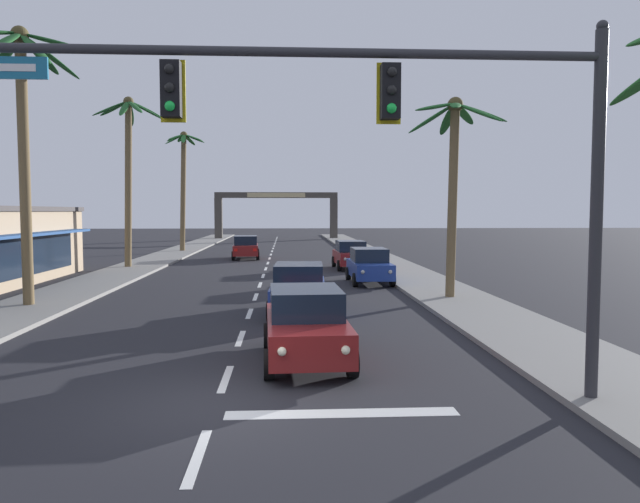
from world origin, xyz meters
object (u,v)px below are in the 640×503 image
at_px(traffic_signal_mast, 394,127).
at_px(palm_right_second, 454,156).
at_px(sedan_parked_mid_kerb, 351,255).
at_px(sedan_third_in_queue, 299,288).
at_px(palm_left_farthest, 184,172).
at_px(palm_left_second, 22,109).
at_px(palm_left_third, 129,154).
at_px(sedan_parked_nearest_kerb, 369,265).
at_px(sedan_lead_at_stop_bar, 306,324).
at_px(sedan_oncoming_far, 246,247).
at_px(town_gateway_arch, 276,208).

distance_m(traffic_signal_mast, palm_right_second, 13.36).
bearing_deg(sedan_parked_mid_kerb, palm_right_second, -78.60).
relative_size(sedan_third_in_queue, palm_left_farthest, 0.45).
bearing_deg(sedan_parked_mid_kerb, palm_left_farthest, 129.17).
bearing_deg(palm_right_second, palm_left_second, -176.04).
bearing_deg(traffic_signal_mast, palm_left_third, 113.25).
bearing_deg(sedan_third_in_queue, sedan_parked_mid_kerb, 77.53).
height_order(traffic_signal_mast, sedan_parked_nearest_kerb, traffic_signal_mast).
distance_m(sedan_lead_at_stop_bar, palm_left_third, 25.42).
xyz_separation_m(sedan_oncoming_far, palm_left_second, (-6.25, -21.84, 6.18)).
xyz_separation_m(palm_left_second, palm_right_second, (15.66, 1.08, -1.45)).
bearing_deg(sedan_third_in_queue, sedan_parked_nearest_kerb, 66.91).
bearing_deg(traffic_signal_mast, palm_right_second, 69.85).
height_order(palm_left_second, palm_left_farthest, palm_left_farthest).
xyz_separation_m(sedan_oncoming_far, palm_left_third, (-6.38, -7.21, 5.98)).
distance_m(sedan_lead_at_stop_bar, town_gateway_arch, 60.56).
bearing_deg(palm_left_third, traffic_signal_mast, -66.75).
relative_size(sedan_third_in_queue, palm_left_third, 0.44).
relative_size(sedan_lead_at_stop_bar, palm_left_second, 0.46).
relative_size(palm_left_second, town_gateway_arch, 0.65).
bearing_deg(palm_left_second, palm_left_third, 90.53).
xyz_separation_m(traffic_signal_mast, palm_right_second, (4.59, 12.52, 0.68)).
bearing_deg(town_gateway_arch, sedan_parked_nearest_kerb, -83.45).
relative_size(sedan_oncoming_far, palm_left_third, 0.44).
bearing_deg(sedan_oncoming_far, palm_left_second, -105.96).
height_order(traffic_signal_mast, palm_left_farthest, palm_left_farthest).
xyz_separation_m(sedan_lead_at_stop_bar, town_gateway_arch, (-1.70, 60.46, 2.99)).
bearing_deg(palm_left_third, sedan_third_in_queue, -58.99).
relative_size(sedan_parked_nearest_kerb, palm_left_second, 0.45).
xyz_separation_m(sedan_lead_at_stop_bar, palm_left_second, (-9.66, 8.05, 6.18)).
bearing_deg(palm_left_farthest, palm_right_second, -61.87).
distance_m(sedan_parked_nearest_kerb, town_gateway_arch, 46.03).
relative_size(sedan_lead_at_stop_bar, sedan_oncoming_far, 1.00).
xyz_separation_m(sedan_oncoming_far, sedan_parked_mid_kerb, (6.82, -7.88, 0.00)).
distance_m(sedan_parked_nearest_kerb, palm_left_second, 16.06).
height_order(traffic_signal_mast, sedan_parked_mid_kerb, traffic_signal_mast).
xyz_separation_m(sedan_lead_at_stop_bar, palm_left_third, (-9.80, 22.69, 5.98)).
bearing_deg(sedan_parked_nearest_kerb, palm_left_farthest, 119.26).
relative_size(sedan_third_in_queue, sedan_parked_mid_kerb, 1.00).
bearing_deg(palm_left_farthest, sedan_lead_at_stop_bar, -76.34).
bearing_deg(sedan_parked_mid_kerb, sedan_oncoming_far, 130.85).
distance_m(sedan_parked_mid_kerb, palm_right_second, 13.95).
height_order(sedan_third_in_queue, sedan_parked_mid_kerb, same).
height_order(sedan_oncoming_far, palm_left_second, palm_left_second).
bearing_deg(sedan_third_in_queue, town_gateway_arch, 91.77).
distance_m(traffic_signal_mast, sedan_parked_mid_kerb, 25.79).
xyz_separation_m(palm_right_second, town_gateway_arch, (-7.70, 51.32, -1.73)).
distance_m(sedan_parked_mid_kerb, town_gateway_arch, 38.90).
relative_size(sedan_parked_nearest_kerb, palm_right_second, 0.57).
xyz_separation_m(sedan_parked_nearest_kerb, sedan_parked_mid_kerb, (-0.13, 7.18, 0.00)).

